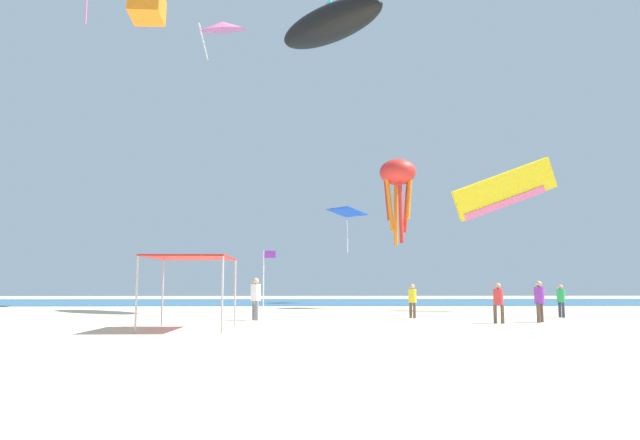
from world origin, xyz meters
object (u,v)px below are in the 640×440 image
object	(u,v)px
person_leftmost	(498,300)
kite_octopus_red	(398,177)
kite_inflatable_black	(330,23)
person_near_tent	(539,298)
person_central	(412,298)
kite_delta_pink	(223,26)
banner_flag	(265,277)
person_far_shore	(561,298)
kite_diamond_blue	(347,214)
kite_parafoil_yellow	(504,190)
canopy_tent	(191,260)
person_rightmost	(256,295)

from	to	relation	value
person_leftmost	kite_octopus_red	distance (m)	17.56
kite_octopus_red	kite_inflatable_black	distance (m)	11.35
person_near_tent	kite_octopus_red	size ratio (longest dim) A/B	0.29
person_leftmost	person_central	distance (m)	4.61
person_near_tent	kite_delta_pink	size ratio (longest dim) A/B	0.39
person_near_tent	banner_flag	size ratio (longest dim) A/B	0.54
kite_delta_pink	kite_octopus_red	bearing A→B (deg)	-4.36
person_central	banner_flag	bearing A→B (deg)	58.70
person_far_shore	kite_diamond_blue	distance (m)	23.68
kite_delta_pink	banner_flag	bearing A→B (deg)	-60.13
person_far_shore	kite_parafoil_yellow	xyz separation A→B (m)	(0.17, 7.37, 6.59)
canopy_tent	person_leftmost	size ratio (longest dim) A/B	2.04
banner_flag	kite_delta_pink	world-z (taller)	kite_delta_pink
person_leftmost	person_central	size ratio (longest dim) A/B	1.03
kite_parafoil_yellow	kite_inflatable_black	size ratio (longest dim) A/B	0.86
person_rightmost	kite_octopus_red	size ratio (longest dim) A/B	0.31
canopy_tent	person_central	world-z (taller)	canopy_tent
kite_diamond_blue	kite_parafoil_yellow	size ratio (longest dim) A/B	0.57
person_leftmost	person_far_shore	xyz separation A→B (m)	(4.46, 3.92, -0.04)
kite_parafoil_yellow	kite_delta_pink	world-z (taller)	kite_delta_pink
person_near_tent	kite_octopus_red	world-z (taller)	kite_octopus_red
person_rightmost	kite_octopus_red	bearing A→B (deg)	-60.64
person_rightmost	kite_parafoil_yellow	xyz separation A→B (m)	(14.81, 8.96, 6.42)
canopy_tent	person_leftmost	distance (m)	12.47
kite_octopus_red	kite_parafoil_yellow	bearing A→B (deg)	172.61
person_near_tent	kite_diamond_blue	world-z (taller)	kite_diamond_blue
kite_parafoil_yellow	kite_delta_pink	xyz separation A→B (m)	(-19.27, 8.22, 14.70)
banner_flag	kite_diamond_blue	size ratio (longest dim) A/B	0.84
kite_parafoil_yellow	person_near_tent	bearing A→B (deg)	79.19
canopy_tent	kite_inflatable_black	xyz separation A→B (m)	(5.73, 14.48, 16.25)
person_near_tent	person_rightmost	xyz separation A→B (m)	(-12.13, 1.79, 0.09)
person_far_shore	kite_parafoil_yellow	distance (m)	9.89
person_far_shore	kite_diamond_blue	xyz separation A→B (m)	(-8.74, 20.94, 6.75)
person_central	person_rightmost	bearing A→B (deg)	73.47
canopy_tent	kite_parafoil_yellow	world-z (taller)	kite_parafoil_yellow
person_rightmost	banner_flag	size ratio (longest dim) A/B	0.58
person_far_shore	kite_delta_pink	xyz separation A→B (m)	(-19.10, 15.59, 21.29)
person_central	person_far_shore	distance (m)	7.32
person_far_shore	person_leftmost	bearing A→B (deg)	123.57
banner_flag	person_near_tent	bearing A→B (deg)	-17.22
person_near_tent	person_far_shore	distance (m)	4.21
person_rightmost	kite_parafoil_yellow	bearing A→B (deg)	-85.70
person_far_shore	kite_delta_pink	bearing A→B (deg)	43.03
kite_parafoil_yellow	kite_inflatable_black	bearing A→B (deg)	0.65
canopy_tent	person_rightmost	size ratio (longest dim) A/B	1.79
person_near_tent	kite_inflatable_black	xyz separation A→B (m)	(-8.30, 11.24, 17.69)
person_rightmost	kite_delta_pink	distance (m)	27.59
canopy_tent	banner_flag	world-z (taller)	banner_flag
canopy_tent	kite_diamond_blue	world-z (taller)	kite_diamond_blue
person_leftmost	banner_flag	bearing A→B (deg)	9.72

